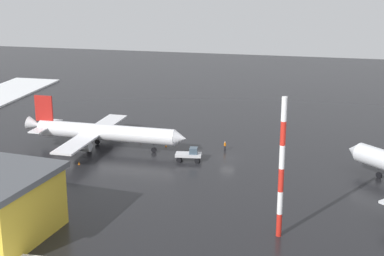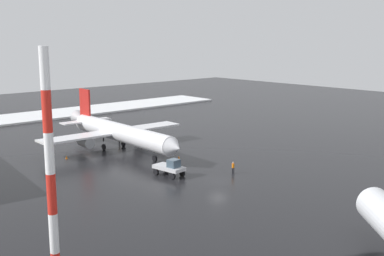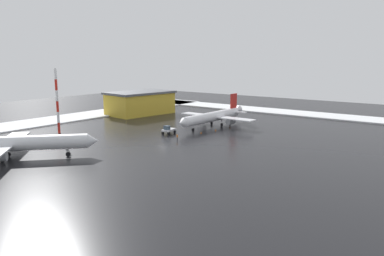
% 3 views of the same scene
% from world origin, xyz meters
% --- Properties ---
extents(ground_plane, '(240.00, 240.00, 0.00)m').
position_xyz_m(ground_plane, '(0.00, 0.00, 0.00)').
color(ground_plane, black).
extents(airplane_far_rear, '(32.30, 26.75, 9.60)m').
position_xyz_m(airplane_far_rear, '(-24.26, 0.39, 3.17)').
color(airplane_far_rear, white).
rests_on(airplane_far_rear, ground_plane).
extents(pushback_tug, '(4.82, 2.75, 2.50)m').
position_xyz_m(pushback_tug, '(-6.33, -3.14, 1.28)').
color(pushback_tug, silver).
rests_on(pushback_tug, ground_plane).
extents(ground_crew_near_tug, '(0.36, 0.36, 1.71)m').
position_xyz_m(ground_crew_near_tug, '(-1.23, 4.27, 0.97)').
color(ground_crew_near_tug, black).
rests_on(ground_crew_near_tug, ground_plane).
extents(ground_crew_by_nose_gear, '(0.36, 0.36, 1.71)m').
position_xyz_m(ground_crew_by_nose_gear, '(-29.21, 3.65, 0.97)').
color(ground_crew_by_nose_gear, black).
rests_on(ground_crew_by_nose_gear, ground_plane).
extents(antenna_mast, '(0.70, 0.70, 18.64)m').
position_xyz_m(antenna_mast, '(11.60, -29.43, 9.32)').
color(antenna_mast, red).
rests_on(antenna_mast, ground_plane).
extents(traffic_cone_near_nose, '(0.36, 0.36, 0.55)m').
position_xyz_m(traffic_cone_near_nose, '(-18.21, 5.28, 0.28)').
color(traffic_cone_near_nose, orange).
rests_on(traffic_cone_near_nose, ground_plane).
extents(traffic_cone_mid_line, '(0.36, 0.36, 0.55)m').
position_xyz_m(traffic_cone_mid_line, '(-12.67, 3.89, 0.28)').
color(traffic_cone_mid_line, orange).
rests_on(traffic_cone_mid_line, ground_plane).
extents(traffic_cone_wingtip_side, '(0.36, 0.36, 0.55)m').
position_xyz_m(traffic_cone_wingtip_side, '(-24.93, -9.30, 0.28)').
color(traffic_cone_wingtip_side, orange).
rests_on(traffic_cone_wingtip_side, ground_plane).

